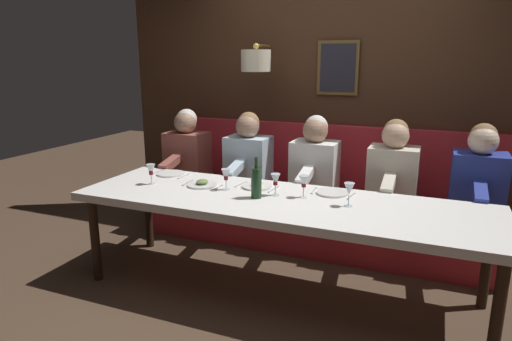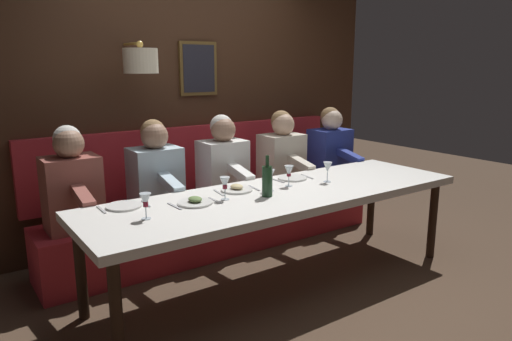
{
  "view_description": "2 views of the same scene",
  "coord_description": "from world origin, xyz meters",
  "px_view_note": "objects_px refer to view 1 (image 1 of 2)",
  "views": [
    {
      "loc": [
        -2.89,
        -1.01,
        1.72
      ],
      "look_at": [
        0.05,
        0.2,
        0.92
      ],
      "focal_mm": 31.32,
      "sensor_mm": 36.0,
      "label": 1
    },
    {
      "loc": [
        -2.68,
        2.12,
        1.67
      ],
      "look_at": [
        0.05,
        0.2,
        0.92
      ],
      "focal_mm": 33.14,
      "sensor_mm": 36.0,
      "label": 2
    }
  ],
  "objects_px": {
    "diner_farthest": "(187,152)",
    "wine_glass_4": "(226,175)",
    "wine_glass_0": "(349,190)",
    "diner_middle": "(315,163)",
    "diner_nearest": "(479,178)",
    "diner_near": "(393,170)",
    "wine_glass_1": "(275,180)",
    "dining_table": "(279,207)",
    "wine_glass_2": "(304,182)",
    "diner_far": "(248,157)",
    "wine_glass_3": "(151,170)",
    "wine_bottle": "(256,182)"
  },
  "relations": [
    {
      "from": "diner_farthest",
      "to": "wine_glass_4",
      "type": "distance_m",
      "value": 1.17
    },
    {
      "from": "wine_glass_1",
      "to": "wine_glass_2",
      "type": "distance_m",
      "value": 0.21
    },
    {
      "from": "dining_table",
      "to": "diner_middle",
      "type": "height_order",
      "value": "diner_middle"
    },
    {
      "from": "wine_glass_0",
      "to": "wine_glass_2",
      "type": "height_order",
      "value": "same"
    },
    {
      "from": "wine_glass_0",
      "to": "diner_middle",
      "type": "bearing_deg",
      "value": 28.84
    },
    {
      "from": "diner_near",
      "to": "diner_farthest",
      "type": "distance_m",
      "value": 1.98
    },
    {
      "from": "diner_middle",
      "to": "wine_glass_1",
      "type": "height_order",
      "value": "diner_middle"
    },
    {
      "from": "diner_middle",
      "to": "wine_glass_4",
      "type": "height_order",
      "value": "diner_middle"
    },
    {
      "from": "dining_table",
      "to": "wine_bottle",
      "type": "distance_m",
      "value": 0.24
    },
    {
      "from": "dining_table",
      "to": "diner_middle",
      "type": "distance_m",
      "value": 0.89
    },
    {
      "from": "wine_glass_0",
      "to": "diner_near",
      "type": "bearing_deg",
      "value": -13.36
    },
    {
      "from": "wine_glass_1",
      "to": "wine_glass_2",
      "type": "relative_size",
      "value": 1.0
    },
    {
      "from": "diner_near",
      "to": "wine_glass_3",
      "type": "bearing_deg",
      "value": 117.04
    },
    {
      "from": "diner_middle",
      "to": "wine_glass_0",
      "type": "distance_m",
      "value": 0.97
    },
    {
      "from": "dining_table",
      "to": "wine_glass_3",
      "type": "xyz_separation_m",
      "value": [
        -0.02,
        1.08,
        0.17
      ]
    },
    {
      "from": "diner_farthest",
      "to": "wine_bottle",
      "type": "distance_m",
      "value": 1.45
    },
    {
      "from": "dining_table",
      "to": "wine_glass_2",
      "type": "relative_size",
      "value": 18.38
    },
    {
      "from": "wine_glass_2",
      "to": "diner_far",
      "type": "bearing_deg",
      "value": 44.86
    },
    {
      "from": "wine_glass_2",
      "to": "wine_glass_3",
      "type": "distance_m",
      "value": 1.23
    },
    {
      "from": "wine_glass_1",
      "to": "wine_glass_2",
      "type": "height_order",
      "value": "same"
    },
    {
      "from": "diner_nearest",
      "to": "wine_glass_4",
      "type": "distance_m",
      "value": 1.97
    },
    {
      "from": "diner_far",
      "to": "wine_glass_1",
      "type": "distance_m",
      "value": 0.99
    },
    {
      "from": "diner_farthest",
      "to": "wine_glass_4",
      "type": "relative_size",
      "value": 4.82
    },
    {
      "from": "dining_table",
      "to": "diner_far",
      "type": "height_order",
      "value": "diner_far"
    },
    {
      "from": "diner_nearest",
      "to": "wine_bottle",
      "type": "relative_size",
      "value": 2.64
    },
    {
      "from": "wine_glass_3",
      "to": "wine_glass_4",
      "type": "xyz_separation_m",
      "value": [
        0.09,
        -0.62,
        0.0
      ]
    },
    {
      "from": "wine_glass_1",
      "to": "diner_far",
      "type": "bearing_deg",
      "value": 35.06
    },
    {
      "from": "diner_farthest",
      "to": "wine_glass_1",
      "type": "distance_m",
      "value": 1.47
    },
    {
      "from": "diner_nearest",
      "to": "wine_glass_2",
      "type": "xyz_separation_m",
      "value": [
        -0.78,
        1.19,
        0.04
      ]
    },
    {
      "from": "diner_near",
      "to": "wine_bottle",
      "type": "distance_m",
      "value": 1.26
    },
    {
      "from": "diner_nearest",
      "to": "wine_glass_3",
      "type": "xyz_separation_m",
      "value": [
        -0.9,
        2.42,
        0.04
      ]
    },
    {
      "from": "wine_glass_2",
      "to": "wine_bottle",
      "type": "bearing_deg",
      "value": 114.1
    },
    {
      "from": "diner_far",
      "to": "wine_glass_2",
      "type": "distance_m",
      "value": 1.1
    },
    {
      "from": "wine_glass_0",
      "to": "wine_glass_3",
      "type": "bearing_deg",
      "value": 91.88
    },
    {
      "from": "dining_table",
      "to": "wine_glass_1",
      "type": "relative_size",
      "value": 18.38
    },
    {
      "from": "wine_glass_0",
      "to": "wine_bottle",
      "type": "bearing_deg",
      "value": 95.73
    },
    {
      "from": "diner_near",
      "to": "wine_glass_4",
      "type": "distance_m",
      "value": 1.41
    },
    {
      "from": "diner_near",
      "to": "diner_far",
      "type": "distance_m",
      "value": 1.32
    },
    {
      "from": "diner_middle",
      "to": "diner_near",
      "type": "bearing_deg",
      "value": -90.0
    },
    {
      "from": "wine_glass_3",
      "to": "diner_farthest",
      "type": "bearing_deg",
      "value": 13.1
    },
    {
      "from": "diner_near",
      "to": "diner_nearest",
      "type": "bearing_deg",
      "value": -90.0
    },
    {
      "from": "diner_farthest",
      "to": "wine_glass_0",
      "type": "bearing_deg",
      "value": -115.6
    },
    {
      "from": "diner_far",
      "to": "wine_glass_3",
      "type": "height_order",
      "value": "diner_far"
    },
    {
      "from": "diner_farthest",
      "to": "wine_bottle",
      "type": "bearing_deg",
      "value": -129.2
    },
    {
      "from": "wine_glass_1",
      "to": "wine_bottle",
      "type": "xyz_separation_m",
      "value": [
        -0.11,
        0.11,
        0.0
      ]
    },
    {
      "from": "diner_middle",
      "to": "wine_glass_1",
      "type": "distance_m",
      "value": 0.81
    },
    {
      "from": "wine_glass_4",
      "to": "diner_nearest",
      "type": "bearing_deg",
      "value": -65.56
    },
    {
      "from": "dining_table",
      "to": "diner_far",
      "type": "bearing_deg",
      "value": 35.39
    },
    {
      "from": "diner_near",
      "to": "wine_glass_1",
      "type": "xyz_separation_m",
      "value": [
        -0.81,
        0.75,
        0.04
      ]
    },
    {
      "from": "diner_far",
      "to": "wine_bottle",
      "type": "bearing_deg",
      "value": -153.33
    }
  ]
}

